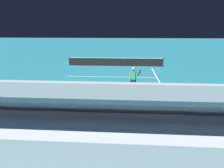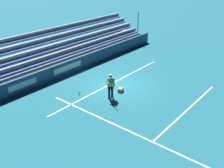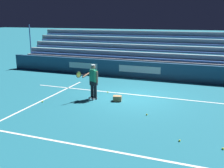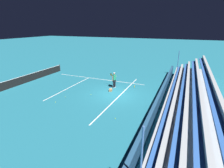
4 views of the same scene
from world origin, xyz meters
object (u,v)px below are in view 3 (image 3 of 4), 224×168
tennis_ball_toward_net (147,115)px  water_bottle (94,85)px  tennis_ball_stray_back (223,149)px  tennis_player (93,81)px  ball_box_cardboard (117,98)px  tennis_ball_near_player (42,102)px  tennis_ball_midcourt (180,141)px  tennis_ball_far_left (107,92)px

tennis_ball_toward_net → water_bottle: 5.12m
tennis_ball_stray_back → water_bottle: bearing=-38.9°
tennis_player → water_bottle: tennis_player is taller
tennis_ball_stray_back → water_bottle: (6.68, -5.39, 0.08)m
tennis_player → water_bottle: bearing=-67.0°
ball_box_cardboard → tennis_ball_near_player: (3.27, 1.41, -0.10)m
tennis_ball_toward_net → tennis_ball_midcourt: bearing=128.2°
tennis_ball_toward_net → tennis_ball_stray_back: size_ratio=1.00×
ball_box_cardboard → tennis_ball_near_player: size_ratio=6.06×
tennis_player → tennis_ball_far_left: (-0.25, -1.27, -0.86)m
tennis_player → tennis_ball_toward_net: size_ratio=25.98×
tennis_ball_near_player → water_bottle: 3.59m
tennis_ball_stray_back → water_bottle: 8.58m
tennis_ball_midcourt → water_bottle: (5.39, -5.30, 0.08)m
tennis_ball_midcourt → water_bottle: water_bottle is taller
tennis_player → tennis_ball_toward_net: bearing=156.9°
tennis_ball_midcourt → tennis_ball_stray_back: size_ratio=1.00×
tennis_ball_midcourt → tennis_ball_far_left: (4.25, -4.48, 0.00)m
tennis_ball_midcourt → tennis_ball_near_player: bearing=-16.2°
water_bottle → tennis_ball_toward_net: bearing=139.0°
tennis_player → tennis_ball_midcourt: (-4.50, 3.21, -0.86)m
tennis_ball_far_left → tennis_ball_toward_net: bearing=137.0°
tennis_ball_far_left → tennis_ball_stray_back: bearing=140.5°
ball_box_cardboard → tennis_ball_toward_net: size_ratio=6.06×
tennis_ball_far_left → ball_box_cardboard: bearing=129.6°
tennis_ball_toward_net → tennis_ball_far_left: size_ratio=1.00×
water_bottle → ball_box_cardboard: bearing=136.6°
tennis_ball_stray_back → water_bottle: size_ratio=0.30×
tennis_ball_midcourt → tennis_ball_toward_net: bearing=-51.8°
ball_box_cardboard → tennis_ball_far_left: bearing=-50.4°
tennis_ball_toward_net → tennis_ball_far_left: same height
ball_box_cardboard → tennis_ball_stray_back: ball_box_cardboard is taller
tennis_player → ball_box_cardboard: tennis_player is taller
tennis_player → tennis_ball_near_player: 2.58m
tennis_ball_far_left → tennis_ball_near_player: (2.31, 2.57, 0.00)m
tennis_ball_near_player → water_bottle: bearing=-109.0°
water_bottle → tennis_ball_stray_back: bearing=141.1°
tennis_ball_stray_back → tennis_ball_near_player: bearing=-14.3°
tennis_ball_stray_back → water_bottle: water_bottle is taller
tennis_player → tennis_ball_far_left: tennis_player is taller
tennis_ball_midcourt → tennis_ball_far_left: size_ratio=1.00×
tennis_ball_midcourt → tennis_ball_near_player: same height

